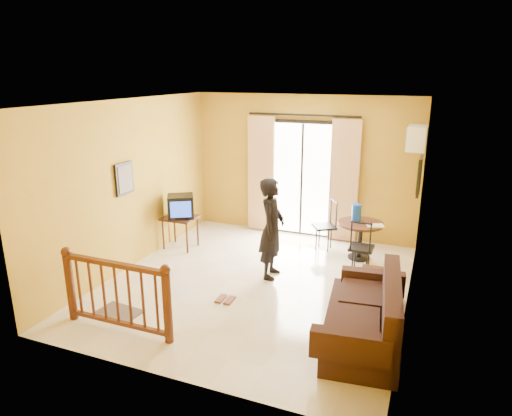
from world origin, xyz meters
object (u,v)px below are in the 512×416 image
at_px(coffee_table, 376,289).
at_px(sofa, 367,319).
at_px(standing_person, 272,229).
at_px(television, 181,206).
at_px(dining_table, 360,230).

height_order(coffee_table, sofa, sofa).
bearing_deg(sofa, standing_person, 134.93).
height_order(sofa, standing_person, standing_person).
bearing_deg(coffee_table, television, 164.82).
relative_size(television, sofa, 0.32).
height_order(television, coffee_table, television).
xyz_separation_m(television, standing_person, (1.99, -0.55, -0.00)).
bearing_deg(standing_person, sofa, -133.91).
relative_size(dining_table, sofa, 0.42).
xyz_separation_m(dining_table, sofa, (0.53, -2.66, -0.20)).
xyz_separation_m(coffee_table, standing_person, (-1.73, 0.46, 0.52)).
distance_m(coffee_table, standing_person, 1.86).
relative_size(dining_table, standing_person, 0.49).
bearing_deg(standing_person, television, 69.31).
xyz_separation_m(coffee_table, sofa, (0.01, -0.92, 0.04)).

